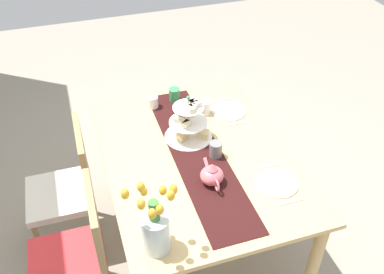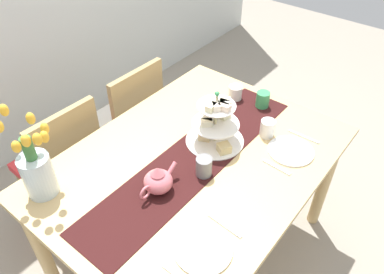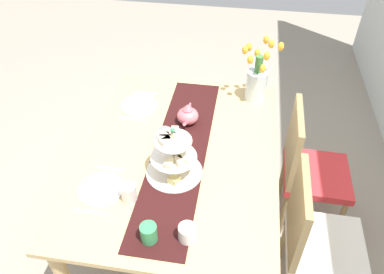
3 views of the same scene
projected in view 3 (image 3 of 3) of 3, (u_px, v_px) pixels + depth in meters
name	position (u px, v px, depth m)	size (l,w,h in m)	color
ground_plane	(183.00, 232.00, 2.63)	(8.00, 8.00, 0.00)	gray
dining_table	(181.00, 164.00, 2.18)	(1.49, 1.09, 0.78)	tan
chair_left	(307.00, 166.00, 2.41)	(0.43, 0.43, 0.91)	#9C8254
chair_right	(314.00, 237.00, 2.01)	(0.42, 0.42, 0.91)	#9C8254
table_runner	(180.00, 151.00, 2.11)	(1.37, 0.30, 0.00)	black
tiered_cake_stand	(173.00, 158.00, 1.92)	(0.30, 0.30, 0.30)	beige
teapot	(188.00, 115.00, 2.26)	(0.24, 0.13, 0.14)	#D66B75
tulip_vase	(257.00, 80.00, 2.40)	(0.25, 0.24, 0.42)	silver
cream_jug	(187.00, 233.00, 1.65)	(0.08, 0.08, 0.09)	white
dinner_plate_left	(139.00, 105.00, 2.43)	(0.23, 0.23, 0.01)	white
fork_left	(145.00, 93.00, 2.54)	(0.02, 0.15, 0.01)	silver
knife_left	(133.00, 119.00, 2.32)	(0.01, 0.17, 0.01)	silver
dinner_plate_right	(101.00, 189.00, 1.89)	(0.23, 0.23, 0.01)	white
fork_right	(110.00, 169.00, 2.00)	(0.02, 0.15, 0.01)	silver
knife_right	(91.00, 212.00, 1.79)	(0.01, 0.17, 0.01)	silver
mug_grey	(165.00, 136.00, 2.13)	(0.08, 0.08, 0.10)	slate
mug_white_text	(129.00, 193.00, 1.82)	(0.08, 0.08, 0.10)	white
mug_orange	(149.00, 233.00, 1.65)	(0.08, 0.08, 0.10)	#389356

